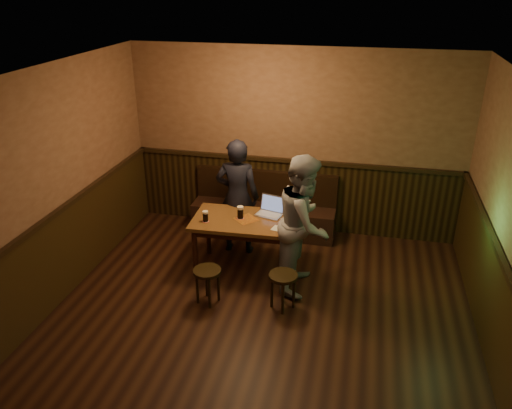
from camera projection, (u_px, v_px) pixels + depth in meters
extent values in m
cube|color=black|center=(248.00, 351.00, 5.38)|extent=(5.00, 6.00, 0.02)
cube|color=beige|center=(246.00, 89.00, 4.20)|extent=(5.00, 6.00, 0.02)
cube|color=#875D44|center=(295.00, 143.00, 7.45)|extent=(5.00, 0.02, 2.80)
cube|color=#875D44|center=(18.00, 211.00, 5.29)|extent=(0.02, 6.00, 2.80)
cube|color=black|center=(293.00, 195.00, 7.78)|extent=(4.98, 0.04, 1.10)
cube|color=black|center=(35.00, 279.00, 5.64)|extent=(0.04, 5.98, 1.10)
cube|color=black|center=(506.00, 344.00, 4.65)|extent=(0.04, 5.98, 1.10)
cube|color=black|center=(293.00, 161.00, 7.51)|extent=(4.98, 0.06, 0.06)
cube|color=black|center=(27.00, 234.00, 5.39)|extent=(0.06, 5.98, 0.06)
cube|color=black|center=(263.00, 219.00, 7.76)|extent=(2.20, 0.50, 0.45)
cube|color=black|center=(266.00, 186.00, 7.74)|extent=(2.20, 0.10, 0.50)
cube|color=brown|center=(246.00, 221.00, 6.58)|extent=(1.44, 0.86, 0.05)
cube|color=black|center=(246.00, 226.00, 6.61)|extent=(1.32, 0.74, 0.08)
cube|color=maroon|center=(246.00, 219.00, 6.57)|extent=(0.37, 0.37, 0.00)
cylinder|color=black|center=(195.00, 254.00, 6.55)|extent=(0.07, 0.07, 0.70)
cylinder|color=black|center=(208.00, 231.00, 7.12)|extent=(0.07, 0.07, 0.70)
cylinder|color=black|center=(289.00, 263.00, 6.34)|extent=(0.07, 0.07, 0.70)
cylinder|color=black|center=(295.00, 239.00, 6.92)|extent=(0.07, 0.07, 0.70)
cylinder|color=black|center=(207.00, 271.00, 6.00)|extent=(0.45, 0.45, 0.04)
cylinder|color=black|center=(218.00, 285.00, 6.11)|extent=(0.04, 0.04, 0.44)
cylinder|color=black|center=(207.00, 281.00, 6.21)|extent=(0.04, 0.04, 0.44)
cylinder|color=black|center=(197.00, 288.00, 6.07)|extent=(0.04, 0.04, 0.44)
cylinder|color=black|center=(209.00, 292.00, 5.97)|extent=(0.04, 0.04, 0.44)
cylinder|color=black|center=(283.00, 276.00, 5.89)|extent=(0.40, 0.40, 0.04)
cylinder|color=black|center=(294.00, 292.00, 5.98)|extent=(0.04, 0.04, 0.45)
cylinder|color=black|center=(283.00, 285.00, 6.11)|extent=(0.04, 0.04, 0.45)
cylinder|color=black|center=(272.00, 291.00, 5.99)|extent=(0.04, 0.04, 0.45)
cylinder|color=black|center=(283.00, 298.00, 5.87)|extent=(0.04, 0.04, 0.45)
cylinder|color=#A41714|center=(206.00, 221.00, 6.51)|extent=(0.10, 0.10, 0.00)
cylinder|color=silver|center=(206.00, 221.00, 6.51)|extent=(0.08, 0.08, 0.00)
cylinder|color=black|center=(205.00, 217.00, 6.48)|extent=(0.07, 0.07, 0.12)
cylinder|color=beige|center=(205.00, 212.00, 6.45)|extent=(0.07, 0.07, 0.03)
cylinder|color=#A41714|center=(240.00, 218.00, 6.59)|extent=(0.11, 0.11, 0.00)
cylinder|color=silver|center=(240.00, 218.00, 6.59)|extent=(0.09, 0.09, 0.00)
cylinder|color=black|center=(240.00, 213.00, 6.56)|extent=(0.08, 0.08, 0.13)
cylinder|color=beige|center=(240.00, 208.00, 6.53)|extent=(0.09, 0.09, 0.03)
cylinder|color=#A41714|center=(286.00, 223.00, 6.47)|extent=(0.09, 0.09, 0.00)
cylinder|color=silver|center=(286.00, 223.00, 6.47)|extent=(0.08, 0.08, 0.00)
cylinder|color=black|center=(286.00, 219.00, 6.44)|extent=(0.07, 0.07, 0.11)
cylinder|color=beige|center=(286.00, 214.00, 6.41)|extent=(0.07, 0.07, 0.03)
cube|color=silver|center=(269.00, 215.00, 6.67)|extent=(0.39, 0.32, 0.02)
cube|color=#B2B2B7|center=(269.00, 214.00, 6.66)|extent=(0.35, 0.26, 0.00)
cube|color=silver|center=(273.00, 203.00, 6.71)|extent=(0.35, 0.15, 0.22)
cube|color=#516396|center=(272.00, 204.00, 6.70)|extent=(0.31, 0.13, 0.19)
cube|color=silver|center=(281.00, 229.00, 6.31)|extent=(0.25, 0.20, 0.00)
imported|color=black|center=(238.00, 197.00, 7.01)|extent=(0.64, 0.44, 1.69)
imported|color=gray|center=(304.00, 223.00, 6.17)|extent=(0.74, 0.91, 1.77)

